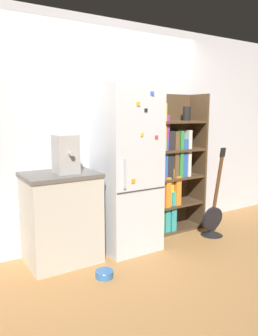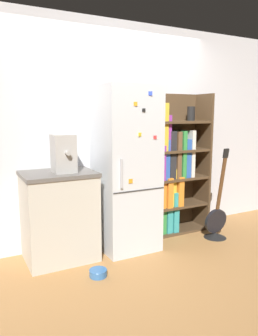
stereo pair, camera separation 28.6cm
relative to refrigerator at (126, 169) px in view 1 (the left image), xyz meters
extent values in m
plane|color=#A87542|center=(0.00, -0.13, -0.92)|extent=(16.00, 16.00, 0.00)
cube|color=silver|center=(0.00, 0.34, 0.38)|extent=(8.00, 0.05, 2.60)
cube|color=silver|center=(0.00, 0.00, 0.00)|extent=(0.62, 0.64, 1.84)
cube|color=#333333|center=(0.00, -0.32, -0.19)|extent=(0.61, 0.01, 0.01)
cube|color=#B2B2B7|center=(-0.22, -0.33, 0.01)|extent=(0.02, 0.02, 0.30)
cube|color=yellow|center=(0.00, -0.32, 0.40)|extent=(0.04, 0.02, 0.04)
cube|color=black|center=(0.04, -0.32, 0.65)|extent=(0.04, 0.01, 0.03)
cube|color=red|center=(0.18, -0.32, 0.37)|extent=(0.04, 0.01, 0.04)
cube|color=orange|center=(-0.05, -0.32, 0.71)|extent=(0.04, 0.02, 0.04)
cube|color=blue|center=(0.12, -0.32, 0.82)|extent=(0.04, 0.01, 0.04)
cube|color=orange|center=(-0.11, -0.32, -0.07)|extent=(0.05, 0.01, 0.05)
cube|color=#4C3823|center=(0.43, 0.14, -0.03)|extent=(0.03, 0.36, 1.78)
cube|color=#4C3823|center=(1.22, 0.14, -0.03)|extent=(0.03, 0.36, 1.78)
cube|color=#4C3823|center=(0.82, 0.30, -0.03)|extent=(0.82, 0.03, 1.78)
cube|color=#4C3823|center=(0.82, 0.14, -0.90)|extent=(0.76, 0.33, 0.03)
cube|color=#4C3823|center=(0.82, 0.14, -0.56)|extent=(0.76, 0.33, 0.03)
cube|color=#4C3823|center=(0.82, 0.14, -0.21)|extent=(0.76, 0.33, 0.03)
cube|color=#4C3823|center=(0.82, 0.14, 0.15)|extent=(0.76, 0.33, 0.03)
cube|color=#4C3823|center=(0.82, 0.14, 0.51)|extent=(0.76, 0.33, 0.03)
cube|color=teal|center=(0.48, 0.13, -0.60)|extent=(0.05, 0.28, 0.58)
cube|color=#338C3F|center=(0.56, 0.15, -0.65)|extent=(0.08, 0.24, 0.48)
cube|color=teal|center=(0.64, 0.15, -0.65)|extent=(0.07, 0.26, 0.48)
cube|color=teal|center=(0.73, 0.13, -0.63)|extent=(0.08, 0.26, 0.52)
cube|color=purple|center=(0.49, 0.14, -0.31)|extent=(0.07, 0.25, 0.47)
cube|color=orange|center=(0.55, 0.13, -0.35)|extent=(0.04, 0.24, 0.39)
cube|color=orange|center=(0.62, 0.14, -0.36)|extent=(0.07, 0.31, 0.38)
cube|color=gold|center=(0.70, 0.14, -0.31)|extent=(0.07, 0.24, 0.48)
cube|color=orange|center=(0.79, 0.14, -0.36)|extent=(0.08, 0.31, 0.38)
cube|color=purple|center=(0.50, 0.14, 0.02)|extent=(0.09, 0.30, 0.43)
cube|color=#2D59B2|center=(0.58, 0.14, 0.06)|extent=(0.06, 0.27, 0.49)
cube|color=#262628|center=(0.67, 0.14, 0.11)|extent=(0.09, 0.26, 0.59)
cube|color=brown|center=(0.76, 0.13, 0.10)|extent=(0.06, 0.26, 0.59)
cube|color=#338C3F|center=(0.83, 0.13, 0.10)|extent=(0.05, 0.26, 0.59)
cube|color=#2D59B2|center=(0.90, 0.13, 0.05)|extent=(0.07, 0.25, 0.48)
cube|color=silver|center=(0.97, 0.14, 0.11)|extent=(0.05, 0.27, 0.60)
cube|color=teal|center=(0.49, 0.14, 0.42)|extent=(0.06, 0.25, 0.51)
cube|color=gold|center=(0.55, 0.14, 0.45)|extent=(0.06, 0.28, 0.57)
cube|color=purple|center=(0.61, 0.13, 0.38)|extent=(0.04, 0.23, 0.43)
cylinder|color=black|center=(1.01, 0.14, 0.61)|extent=(0.10, 0.10, 0.18)
cube|color=#BCB7A8|center=(-0.77, 0.03, -0.47)|extent=(0.71, 0.57, 0.90)
cube|color=#5B5651|center=(-0.77, 0.03, 0.00)|extent=(0.73, 0.59, 0.04)
cube|color=#A5A39E|center=(-0.71, -0.02, 0.21)|extent=(0.22, 0.22, 0.39)
cylinder|color=#A5A39E|center=(-0.71, -0.16, 0.23)|extent=(0.04, 0.06, 0.04)
cone|color=black|center=(1.11, -0.28, -0.89)|extent=(0.28, 0.28, 0.06)
cylinder|color=black|center=(1.11, -0.28, -0.70)|extent=(0.31, 0.09, 0.31)
cube|color=brown|center=(1.11, -0.35, -0.22)|extent=(0.04, 0.11, 0.65)
cube|color=black|center=(1.11, -0.40, 0.16)|extent=(0.07, 0.04, 0.11)
cylinder|color=#3366A5|center=(-0.57, -0.53, -0.89)|extent=(0.17, 0.17, 0.07)
torus|color=#3366A5|center=(-0.57, -0.53, -0.86)|extent=(0.17, 0.17, 0.01)
camera|label=1|loc=(-1.91, -3.10, 0.61)|focal=35.00mm
camera|label=2|loc=(-1.66, -3.24, 0.61)|focal=35.00mm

